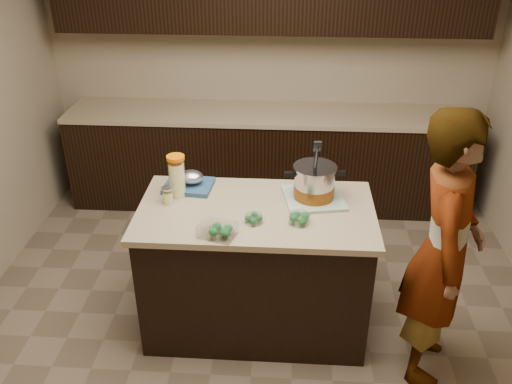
% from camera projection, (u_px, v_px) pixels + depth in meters
% --- Properties ---
extents(ground_plane, '(4.00, 4.00, 0.00)m').
position_uv_depth(ground_plane, '(256.00, 321.00, 3.76)').
color(ground_plane, brown).
rests_on(ground_plane, ground).
extents(room_shell, '(4.04, 4.04, 2.72)m').
position_uv_depth(room_shell, '(256.00, 80.00, 2.93)').
color(room_shell, tan).
rests_on(room_shell, ground).
extents(back_cabinets, '(3.60, 0.63, 2.33)m').
position_uv_depth(back_cabinets, '(269.00, 106.00, 4.82)').
color(back_cabinets, black).
rests_on(back_cabinets, ground).
extents(island, '(1.46, 0.81, 0.90)m').
position_uv_depth(island, '(256.00, 268.00, 3.54)').
color(island, black).
rests_on(island, ground).
extents(dish_towel, '(0.42, 0.42, 0.02)m').
position_uv_depth(dish_towel, '(313.00, 198.00, 3.43)').
color(dish_towel, '#557B52').
rests_on(dish_towel, island).
extents(stock_pot, '(0.38, 0.30, 0.38)m').
position_uv_depth(stock_pot, '(314.00, 184.00, 3.38)').
color(stock_pot, '#B7B7BC').
rests_on(stock_pot, dish_towel).
extents(lemonade_pitcher, '(0.13, 0.13, 0.27)m').
position_uv_depth(lemonade_pitcher, '(177.00, 178.00, 3.41)').
color(lemonade_pitcher, '#E8E18D').
rests_on(lemonade_pitcher, island).
extents(mason_jar, '(0.09, 0.09, 0.12)m').
position_uv_depth(mason_jar, '(168.00, 196.00, 3.36)').
color(mason_jar, '#E8E18D').
rests_on(mason_jar, island).
extents(broccoli_tub_left, '(0.14, 0.14, 0.05)m').
position_uv_depth(broccoli_tub_left, '(254.00, 219.00, 3.17)').
color(broccoli_tub_left, silver).
rests_on(broccoli_tub_left, island).
extents(broccoli_tub_right, '(0.14, 0.14, 0.06)m').
position_uv_depth(broccoli_tub_right, '(299.00, 219.00, 3.17)').
color(broccoli_tub_right, silver).
rests_on(broccoli_tub_right, island).
extents(broccoli_tub_rect, '(0.24, 0.20, 0.07)m').
position_uv_depth(broccoli_tub_rect, '(217.00, 230.00, 3.05)').
color(broccoli_tub_rect, silver).
rests_on(broccoli_tub_rect, island).
extents(blue_tray, '(0.33, 0.27, 0.12)m').
position_uv_depth(blue_tray, '(190.00, 182.00, 3.54)').
color(blue_tray, navy).
rests_on(blue_tray, island).
extents(person, '(0.54, 0.69, 1.69)m').
position_uv_depth(person, '(443.00, 251.00, 3.02)').
color(person, gray).
rests_on(person, ground).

